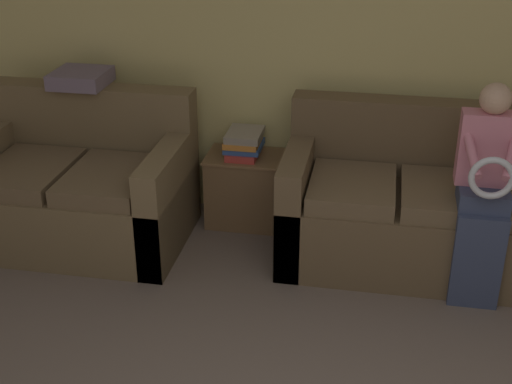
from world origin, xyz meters
TOP-DOWN VIEW (x-y plane):
  - wall_back at (0.00, 3.30)m, footprint 7.89×0.06m
  - couch_main at (0.44, 2.77)m, footprint 1.99×0.88m
  - couch_side at (-1.95, 2.65)m, footprint 1.45×0.95m
  - child_left_seated at (0.63, 2.40)m, footprint 0.34×0.38m
  - side_shelf at (-0.89, 3.06)m, footprint 0.52×0.39m
  - book_stack at (-0.89, 3.06)m, footprint 0.25×0.31m
  - throw_pillow at (-2.01, 2.98)m, footprint 0.36×0.36m

SIDE VIEW (x-z plane):
  - side_shelf at x=-0.89m, z-range 0.01..0.52m
  - couch_side at x=-1.95m, z-range -0.14..0.83m
  - couch_main at x=0.44m, z-range -0.14..0.84m
  - book_stack at x=-0.89m, z-range 0.52..0.69m
  - child_left_seated at x=0.63m, z-range 0.06..1.35m
  - throw_pillow at x=-2.01m, z-range 0.98..1.08m
  - wall_back at x=0.00m, z-range 0.00..2.55m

